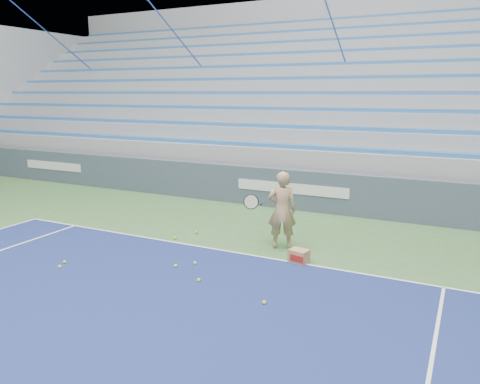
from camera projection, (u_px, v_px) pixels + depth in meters
name	position (u px, v px, depth m)	size (l,w,h in m)	color
sponsor_barrier	(293.00, 189.00, 12.91)	(30.00, 0.32, 1.10)	#3E4C5F
bleachers	(347.00, 114.00, 17.54)	(31.00, 9.15, 7.30)	#999CA1
tennis_player	(282.00, 210.00, 9.56)	(0.95, 0.91, 1.61)	tan
ball_box	(299.00, 256.00, 8.85)	(0.40, 0.34, 0.26)	#AA8252
tennis_ball_0	(196.00, 232.00, 10.70)	(0.07, 0.07, 0.07)	#C6EE30
tennis_ball_1	(60.00, 267.00, 8.58)	(0.07, 0.07, 0.07)	#C6EE30
tennis_ball_2	(195.00, 263.00, 8.77)	(0.07, 0.07, 0.07)	#C6EE30
tennis_ball_3	(65.00, 262.00, 8.82)	(0.07, 0.07, 0.07)	#C6EE30
tennis_ball_4	(199.00, 280.00, 7.97)	(0.07, 0.07, 0.07)	#C6EE30
tennis_ball_5	(264.00, 303.00, 7.12)	(0.07, 0.07, 0.07)	#C6EE30
tennis_ball_6	(175.00, 238.00, 10.28)	(0.07, 0.07, 0.07)	#C6EE30
tennis_ball_7	(176.00, 266.00, 8.62)	(0.07, 0.07, 0.07)	#C6EE30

